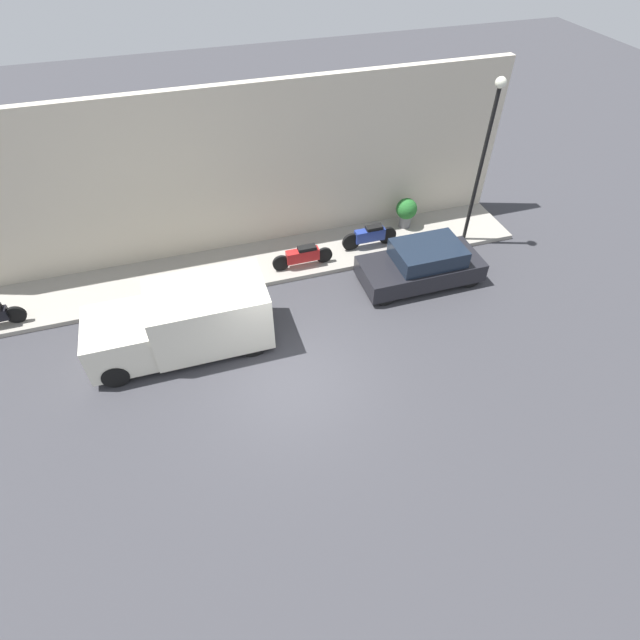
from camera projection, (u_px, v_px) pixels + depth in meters
ground_plane at (295, 380)px, 13.15m from camera, size 60.00×60.00×0.00m
sidewalk at (255, 264)px, 16.61m from camera, size 2.30×18.17×0.15m
building_facade at (239, 174)px, 15.68m from camera, size 0.30×18.17×5.41m
parked_car at (422, 265)px, 15.71m from camera, size 1.72×3.82×1.30m
delivery_van at (183, 321)px, 13.37m from camera, size 1.94×4.79×1.87m
motorcycle_red at (303, 256)px, 16.15m from camera, size 0.30×2.01×0.74m
motorcycle_blue at (370, 236)px, 16.93m from camera, size 0.30×1.94×0.78m
streetlamp at (486, 146)px, 15.19m from camera, size 0.32×0.32×5.40m
potted_plant at (406, 211)px, 17.69m from camera, size 0.74×0.74×1.08m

